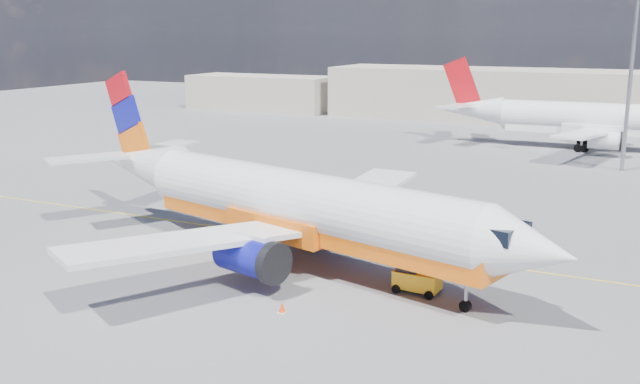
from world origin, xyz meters
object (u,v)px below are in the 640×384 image
at_px(second_jet, 594,120).
at_px(traffic_cone, 282,307).
at_px(gse_tug, 416,278).
at_px(main_jet, 290,204).

distance_m(second_jet, traffic_cone, 61.03).
xyz_separation_m(gse_tug, traffic_cone, (-5.18, -5.72, -0.56)).
bearing_deg(gse_tug, main_jet, 173.40).
height_order(second_jet, gse_tug, second_jet).
bearing_deg(gse_tug, traffic_cone, -128.43).
bearing_deg(gse_tug, second_jet, 89.63).
height_order(main_jet, traffic_cone, main_jet).
height_order(main_jet, gse_tug, main_jet).
distance_m(gse_tug, traffic_cone, 7.74).
xyz_separation_m(second_jet, traffic_cone, (-9.09, -60.26, -3.30)).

